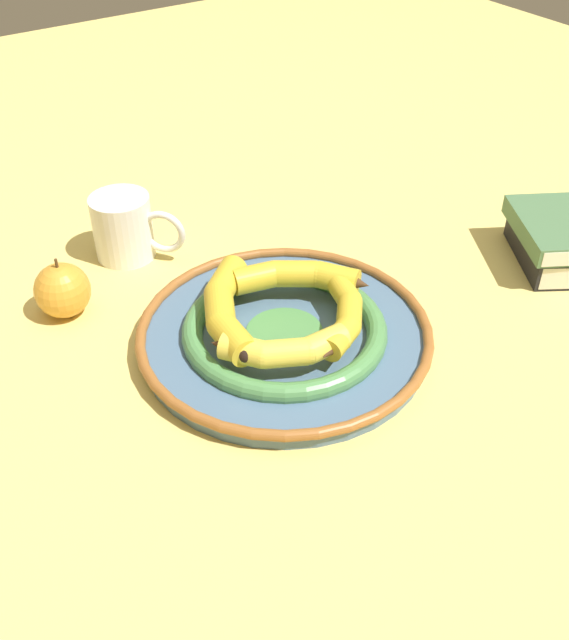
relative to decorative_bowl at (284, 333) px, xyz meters
name	(u,v)px	position (x,y,z in m)	size (l,w,h in m)	color
ground_plane	(255,333)	(-0.02, 0.04, -0.02)	(2.80, 2.80, 0.00)	#E5CC6B
decorative_bowl	(284,333)	(0.00, 0.00, 0.00)	(0.38, 0.38, 0.04)	slate
banana_a	(282,349)	(-0.04, -0.06, 0.04)	(0.16, 0.10, 0.03)	yellow
banana_b	(344,315)	(0.06, -0.05, 0.04)	(0.13, 0.14, 0.03)	gold
banana_c	(298,277)	(0.06, 0.05, 0.04)	(0.16, 0.13, 0.04)	gold
banana_d	(226,307)	(-0.06, 0.05, 0.04)	(0.12, 0.19, 0.04)	gold
book_stack	(563,241)	(0.44, -0.07, 0.02)	(0.20, 0.20, 0.07)	black
coffee_mug	(125,226)	(-0.08, 0.30, 0.03)	(0.11, 0.12, 0.10)	white
apple	(62,290)	(-0.21, 0.22, 0.02)	(0.07, 0.07, 0.09)	gold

